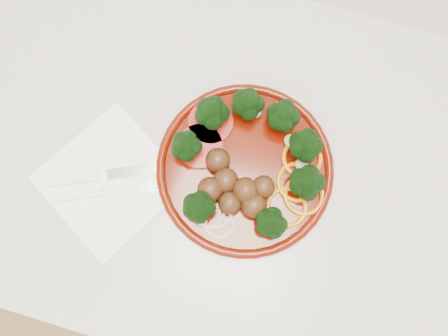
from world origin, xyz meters
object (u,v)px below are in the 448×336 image
(plate, at_px, (247,166))
(fork, at_px, (94,193))
(knife, at_px, (94,176))
(napkin, at_px, (110,181))

(plate, height_order, fork, plate)
(fork, bearing_deg, plate, 1.40)
(knife, relative_size, fork, 1.13)
(plate, relative_size, knife, 1.47)
(fork, bearing_deg, napkin, 33.31)
(plate, xyz_separation_m, knife, (-0.22, -0.08, -0.01))
(plate, bearing_deg, knife, -160.46)
(knife, distance_m, fork, 0.03)
(knife, bearing_deg, plate, -4.89)
(plate, bearing_deg, napkin, -158.49)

